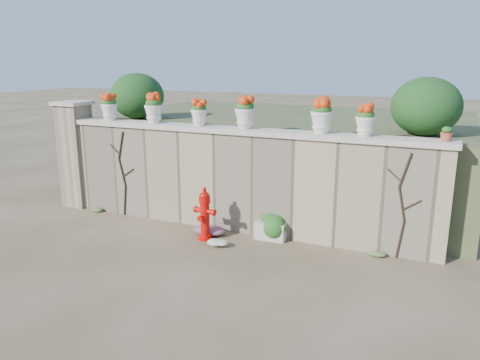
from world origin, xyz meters
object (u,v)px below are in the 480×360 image
at_px(fire_hydrant, 205,214).
at_px(urn_pot_0, 109,107).
at_px(planter_box, 271,227).
at_px(terracotta_pot, 446,135).

relative_size(fire_hydrant, urn_pot_0, 1.79).
bearing_deg(fire_hydrant, planter_box, 31.69).
distance_m(fire_hydrant, terracotta_pot, 4.52).
distance_m(fire_hydrant, planter_box, 1.33).
bearing_deg(planter_box, fire_hydrant, -155.87).
height_order(fire_hydrant, terracotta_pot, terracotta_pot).
bearing_deg(fire_hydrant, terracotta_pot, 17.47).
height_order(fire_hydrant, urn_pot_0, urn_pot_0).
relative_size(urn_pot_0, terracotta_pot, 2.47).
height_order(planter_box, terracotta_pot, terracotta_pot).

